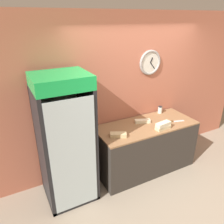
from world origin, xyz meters
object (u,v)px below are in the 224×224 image
object	(u,v)px
sandwich_flat_left	(142,121)
chefs_knife	(173,121)
beverage_cooler	(64,133)
sandwich_flat_right	(118,135)
condiment_jar	(160,110)
sandwich_stack_bottom	(163,127)
sandwich_stack_middle	(163,124)

from	to	relation	value
sandwich_flat_left	chefs_knife	distance (m)	0.55
beverage_cooler	sandwich_flat_right	xyz separation A→B (m)	(0.79, -0.19, -0.14)
sandwich_flat_right	condiment_jar	size ratio (longest dim) A/B	1.98
sandwich_flat_left	condiment_jar	size ratio (longest dim) A/B	2.04
sandwich_flat_right	chefs_knife	size ratio (longest dim) A/B	0.86
sandwich_flat_left	beverage_cooler	bearing A→B (deg)	-178.36
chefs_knife	condiment_jar	xyz separation A→B (m)	(0.03, 0.41, 0.06)
beverage_cooler	chefs_knife	size ratio (longest dim) A/B	6.06
sandwich_stack_bottom	sandwich_flat_right	xyz separation A→B (m)	(-0.77, 0.13, 0.00)
sandwich_stack_bottom	chefs_knife	distance (m)	0.37
sandwich_stack_middle	sandwich_flat_right	bearing A→B (deg)	170.78
sandwich_stack_bottom	sandwich_flat_left	distance (m)	0.39
condiment_jar	chefs_knife	bearing A→B (deg)	-94.42
sandwich_stack_bottom	condiment_jar	xyz separation A→B (m)	(0.37, 0.54, 0.04)
sandwich_flat_left	sandwich_stack_middle	bearing A→B (deg)	-65.85
sandwich_stack_bottom	condiment_jar	bearing A→B (deg)	55.44
chefs_knife	condiment_jar	world-z (taller)	condiment_jar
beverage_cooler	sandwich_flat_left	world-z (taller)	beverage_cooler
chefs_knife	beverage_cooler	bearing A→B (deg)	174.45
sandwich_flat_right	sandwich_stack_middle	bearing A→B (deg)	-9.22
sandwich_flat_right	beverage_cooler	bearing A→B (deg)	166.38
beverage_cooler	sandwich_flat_right	bearing A→B (deg)	-13.62
sandwich_stack_middle	chefs_knife	world-z (taller)	sandwich_stack_middle
beverage_cooler	chefs_knife	world-z (taller)	beverage_cooler
chefs_knife	sandwich_flat_left	bearing A→B (deg)	155.86
sandwich_stack_bottom	sandwich_stack_middle	xyz separation A→B (m)	(0.00, 0.00, 0.06)
sandwich_stack_bottom	sandwich_flat_right	world-z (taller)	same
sandwich_stack_middle	sandwich_flat_left	world-z (taller)	sandwich_stack_middle
sandwich_stack_middle	chefs_knife	size ratio (longest dim) A/B	0.87
beverage_cooler	condiment_jar	xyz separation A→B (m)	(1.94, 0.23, -0.10)
sandwich_stack_middle	condiment_jar	xyz separation A→B (m)	(0.37, 0.54, -0.02)
sandwich_stack_middle	sandwich_flat_left	distance (m)	0.40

